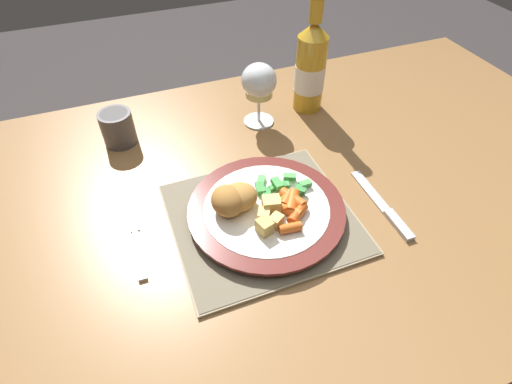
% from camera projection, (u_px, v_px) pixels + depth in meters
% --- Properties ---
extents(ground_plane, '(6.00, 6.00, 0.00)m').
position_uv_depth(ground_plane, '(261.00, 357.00, 1.27)').
color(ground_plane, '#383333').
extents(dining_table, '(1.55, 0.86, 0.74)m').
position_uv_depth(dining_table, '(265.00, 221.00, 0.81)').
color(dining_table, olive).
rests_on(dining_table, ground).
extents(placemat, '(0.31, 0.29, 0.01)m').
position_uv_depth(placemat, '(262.00, 218.00, 0.70)').
color(placemat, gray).
rests_on(placemat, dining_table).
extents(dinner_plate, '(0.27, 0.27, 0.02)m').
position_uv_depth(dinner_plate, '(266.00, 210.00, 0.69)').
color(dinner_plate, white).
rests_on(dinner_plate, placemat).
extents(breaded_croquettes, '(0.09, 0.07, 0.05)m').
position_uv_depth(breaded_croquettes, '(233.00, 199.00, 0.67)').
color(breaded_croquettes, '#A87033').
rests_on(breaded_croquettes, dinner_plate).
extents(green_beans_pile, '(0.10, 0.10, 0.02)m').
position_uv_depth(green_beans_pile, '(280.00, 188.00, 0.71)').
color(green_beans_pile, '#4CA84C').
rests_on(green_beans_pile, dinner_plate).
extents(glazed_carrots, '(0.07, 0.09, 0.02)m').
position_uv_depth(glazed_carrots, '(292.00, 206.00, 0.67)').
color(glazed_carrots, orange).
rests_on(glazed_carrots, dinner_plate).
extents(fork, '(0.02, 0.12, 0.01)m').
position_uv_depth(fork, '(139.00, 254.00, 0.64)').
color(fork, silver).
rests_on(fork, dining_table).
extents(table_knife, '(0.02, 0.18, 0.01)m').
position_uv_depth(table_knife, '(386.00, 210.00, 0.71)').
color(table_knife, silver).
rests_on(table_knife, dining_table).
extents(wine_glass, '(0.08, 0.08, 0.14)m').
position_uv_depth(wine_glass, '(259.00, 84.00, 0.84)').
color(wine_glass, silver).
rests_on(wine_glass, dining_table).
extents(bottle, '(0.07, 0.07, 0.28)m').
position_uv_depth(bottle, '(310.00, 67.00, 0.88)').
color(bottle, gold).
rests_on(bottle, dining_table).
extents(roast_potatoes, '(0.06, 0.07, 0.03)m').
position_uv_depth(roast_potatoes, '(269.00, 215.00, 0.65)').
color(roast_potatoes, '#E5BC66').
rests_on(roast_potatoes, dinner_plate).
extents(drinking_cup, '(0.07, 0.07, 0.07)m').
position_uv_depth(drinking_cup, '(118.00, 127.00, 0.83)').
color(drinking_cup, '#4C4747').
rests_on(drinking_cup, dining_table).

